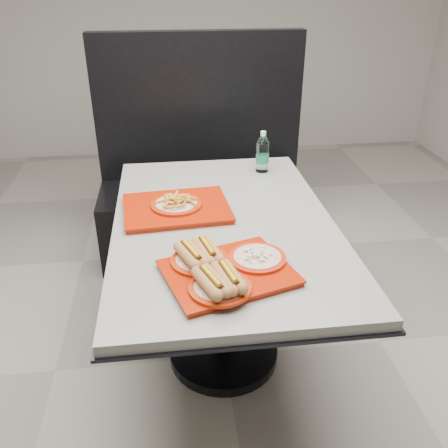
{
  "coord_description": "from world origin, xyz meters",
  "views": [
    {
      "loc": [
        -0.21,
        -1.72,
        1.66
      ],
      "look_at": [
        -0.02,
        -0.18,
        0.83
      ],
      "focal_mm": 38.0,
      "sensor_mm": 36.0,
      "label": 1
    }
  ],
  "objects": [
    {
      "name": "diner_table",
      "position": [
        0.0,
        0.0,
        0.58
      ],
      "size": [
        0.92,
        1.42,
        0.75
      ],
      "color": "black",
      "rests_on": "ground"
    },
    {
      "name": "tray_far",
      "position": [
        -0.19,
        0.11,
        0.78
      ],
      "size": [
        0.47,
        0.38,
        0.09
      ],
      "rotation": [
        0.0,
        0.0,
        0.08
      ],
      "color": "#9A1A04",
      "rests_on": "diner_table"
    },
    {
      "name": "water_bottle",
      "position": [
        0.26,
        0.51,
        0.84
      ],
      "size": [
        0.07,
        0.07,
        0.21
      ],
      "rotation": [
        0.0,
        0.0,
        0.17
      ],
      "color": "silver",
      "rests_on": "diner_table"
    },
    {
      "name": "booth_bench",
      "position": [
        0.0,
        1.09,
        0.4
      ],
      "size": [
        1.3,
        0.57,
        1.35
      ],
      "color": "black",
      "rests_on": "ground"
    },
    {
      "name": "ground",
      "position": [
        0.0,
        0.0,
        0.0
      ],
      "size": [
        6.0,
        6.0,
        0.0
      ],
      "primitive_type": "plane",
      "color": "gray",
      "rests_on": "ground"
    },
    {
      "name": "tray_near",
      "position": [
        -0.05,
        -0.41,
        0.78
      ],
      "size": [
        0.49,
        0.43,
        0.09
      ],
      "rotation": [
        0.0,
        0.0,
        0.3
      ],
      "color": "#9A1A04",
      "rests_on": "diner_table"
    }
  ]
}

